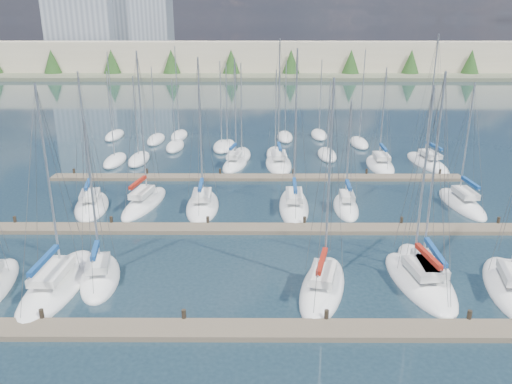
{
  "coord_description": "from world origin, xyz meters",
  "views": [
    {
      "loc": [
        0.15,
        -21.26,
        16.15
      ],
      "look_at": [
        0.0,
        14.0,
        4.0
      ],
      "focal_mm": 35.0,
      "sensor_mm": 36.0,
      "label": 1
    }
  ],
  "objects_px": {
    "sailboat_r": "(427,163)",
    "sailboat_e": "(417,281)",
    "sailboat_d": "(323,287)",
    "sailboat_i": "(145,203)",
    "sailboat_o": "(235,164)",
    "sailboat_c": "(100,277)",
    "sailboat_m": "(462,203)",
    "sailboat_h": "(92,206)",
    "sailboat_p": "(279,163)",
    "sailboat_j": "(203,206)",
    "sailboat_f": "(425,276)",
    "sailboat_k": "(294,205)",
    "sailboat_l": "(346,207)",
    "sailboat_q": "(380,165)",
    "sailboat_b": "(57,284)",
    "sailboat_g": "(511,287)"
  },
  "relations": [
    {
      "from": "sailboat_m",
      "to": "sailboat_b",
      "type": "height_order",
      "value": "sailboat_b"
    },
    {
      "from": "sailboat_m",
      "to": "sailboat_j",
      "type": "distance_m",
      "value": 23.9
    },
    {
      "from": "sailboat_h",
      "to": "sailboat_g",
      "type": "bearing_deg",
      "value": -36.3
    },
    {
      "from": "sailboat_r",
      "to": "sailboat_e",
      "type": "xyz_separation_m",
      "value": [
        -9.8,
        -28.51,
        -0.0
      ]
    },
    {
      "from": "sailboat_f",
      "to": "sailboat_d",
      "type": "xyz_separation_m",
      "value": [
        -6.98,
        -1.47,
        0.01
      ]
    },
    {
      "from": "sailboat_d",
      "to": "sailboat_i",
      "type": "bearing_deg",
      "value": 148.05
    },
    {
      "from": "sailboat_i",
      "to": "sailboat_l",
      "type": "relative_size",
      "value": 1.38
    },
    {
      "from": "sailboat_h",
      "to": "sailboat_c",
      "type": "bearing_deg",
      "value": -81.57
    },
    {
      "from": "sailboat_i",
      "to": "sailboat_m",
      "type": "distance_m",
      "value": 29.34
    },
    {
      "from": "sailboat_g",
      "to": "sailboat_f",
      "type": "bearing_deg",
      "value": 176.7
    },
    {
      "from": "sailboat_o",
      "to": "sailboat_c",
      "type": "xyz_separation_m",
      "value": [
        -7.65,
        -27.24,
        -0.01
      ]
    },
    {
      "from": "sailboat_f",
      "to": "sailboat_r",
      "type": "relative_size",
      "value": 0.91
    },
    {
      "from": "sailboat_j",
      "to": "sailboat_d",
      "type": "bearing_deg",
      "value": -59.94
    },
    {
      "from": "sailboat_i",
      "to": "sailboat_d",
      "type": "bearing_deg",
      "value": -36.72
    },
    {
      "from": "sailboat_k",
      "to": "sailboat_f",
      "type": "xyz_separation_m",
      "value": [
        7.81,
        -13.2,
        -0.01
      ]
    },
    {
      "from": "sailboat_b",
      "to": "sailboat_l",
      "type": "height_order",
      "value": "sailboat_b"
    },
    {
      "from": "sailboat_e",
      "to": "sailboat_m",
      "type": "bearing_deg",
      "value": 52.3
    },
    {
      "from": "sailboat_i",
      "to": "sailboat_h",
      "type": "relative_size",
      "value": 1.13
    },
    {
      "from": "sailboat_h",
      "to": "sailboat_p",
      "type": "bearing_deg",
      "value": 27.65
    },
    {
      "from": "sailboat_i",
      "to": "sailboat_l",
      "type": "height_order",
      "value": "sailboat_i"
    },
    {
      "from": "sailboat_r",
      "to": "sailboat_h",
      "type": "relative_size",
      "value": 1.21
    },
    {
      "from": "sailboat_q",
      "to": "sailboat_b",
      "type": "xyz_separation_m",
      "value": [
        -27.11,
        -28.0,
        -0.0
      ]
    },
    {
      "from": "sailboat_f",
      "to": "sailboat_e",
      "type": "xyz_separation_m",
      "value": [
        -0.79,
        -0.78,
        0.01
      ]
    },
    {
      "from": "sailboat_c",
      "to": "sailboat_j",
      "type": "height_order",
      "value": "sailboat_j"
    },
    {
      "from": "sailboat_i",
      "to": "sailboat_c",
      "type": "distance_m",
      "value": 14.13
    },
    {
      "from": "sailboat_o",
      "to": "sailboat_h",
      "type": "xyz_separation_m",
      "value": [
        -12.46,
        -13.87,
        -0.02
      ]
    },
    {
      "from": "sailboat_q",
      "to": "sailboat_m",
      "type": "distance_m",
      "value": 13.72
    },
    {
      "from": "sailboat_i",
      "to": "sailboat_b",
      "type": "xyz_separation_m",
      "value": [
        -2.34,
        -15.06,
        -0.02
      ]
    },
    {
      "from": "sailboat_r",
      "to": "sailboat_q",
      "type": "bearing_deg",
      "value": -177.77
    },
    {
      "from": "sailboat_o",
      "to": "sailboat_f",
      "type": "xyz_separation_m",
      "value": [
        13.8,
        -26.94,
        -0.02
      ]
    },
    {
      "from": "sailboat_c",
      "to": "sailboat_e",
      "type": "relative_size",
      "value": 0.85
    },
    {
      "from": "sailboat_k",
      "to": "sailboat_l",
      "type": "xyz_separation_m",
      "value": [
        4.7,
        -0.33,
        -0.0
      ]
    },
    {
      "from": "sailboat_k",
      "to": "sailboat_q",
      "type": "bearing_deg",
      "value": 53.27
    },
    {
      "from": "sailboat_m",
      "to": "sailboat_p",
      "type": "distance_m",
      "value": 21.23
    },
    {
      "from": "sailboat_o",
      "to": "sailboat_l",
      "type": "bearing_deg",
      "value": -41.64
    },
    {
      "from": "sailboat_m",
      "to": "sailboat_l",
      "type": "bearing_deg",
      "value": -177.85
    },
    {
      "from": "sailboat_e",
      "to": "sailboat_h",
      "type": "relative_size",
      "value": 1.04
    },
    {
      "from": "sailboat_p",
      "to": "sailboat_l",
      "type": "height_order",
      "value": "sailboat_p"
    },
    {
      "from": "sailboat_o",
      "to": "sailboat_d",
      "type": "xyz_separation_m",
      "value": [
        6.82,
        -28.42,
        -0.01
      ]
    },
    {
      "from": "sailboat_f",
      "to": "sailboat_h",
      "type": "xyz_separation_m",
      "value": [
        -26.25,
        13.07,
        0.0
      ]
    },
    {
      "from": "sailboat_g",
      "to": "sailboat_p",
      "type": "height_order",
      "value": "sailboat_p"
    },
    {
      "from": "sailboat_q",
      "to": "sailboat_k",
      "type": "bearing_deg",
      "value": -127.17
    },
    {
      "from": "sailboat_c",
      "to": "sailboat_l",
      "type": "xyz_separation_m",
      "value": [
        18.33,
        13.17,
        0.0
      ]
    },
    {
      "from": "sailboat_p",
      "to": "sailboat_j",
      "type": "distance_m",
      "value": 16.03
    },
    {
      "from": "sailboat_r",
      "to": "sailboat_p",
      "type": "relative_size",
      "value": 1.03
    },
    {
      "from": "sailboat_q",
      "to": "sailboat_m",
      "type": "xyz_separation_m",
      "value": [
        4.56,
        -12.94,
        0.0
      ]
    },
    {
      "from": "sailboat_q",
      "to": "sailboat_b",
      "type": "bearing_deg",
      "value": -132.24
    },
    {
      "from": "sailboat_f",
      "to": "sailboat_d",
      "type": "bearing_deg",
      "value": -166.55
    },
    {
      "from": "sailboat_k",
      "to": "sailboat_p",
      "type": "xyz_separation_m",
      "value": [
        -0.84,
        14.11,
        -0.0
      ]
    },
    {
      "from": "sailboat_k",
      "to": "sailboat_g",
      "type": "distance_m",
      "value": 19.45
    }
  ]
}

